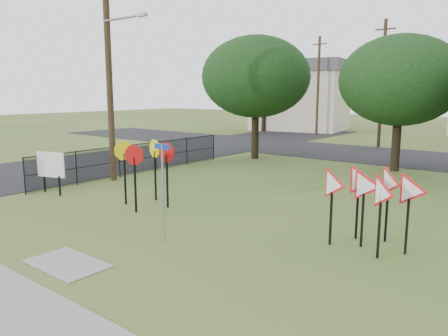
# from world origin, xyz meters

# --- Properties ---
(ground) EXTENTS (140.00, 140.00, 0.00)m
(ground) POSITION_xyz_m (0.00, 0.00, 0.00)
(ground) COLOR #405921
(street_left) EXTENTS (8.00, 50.00, 0.02)m
(street_left) POSITION_xyz_m (-12.00, 10.00, 0.01)
(street_left) COLOR black
(street_left) RESTS_ON ground
(street_far) EXTENTS (60.00, 8.00, 0.02)m
(street_far) POSITION_xyz_m (0.00, 20.00, 0.01)
(street_far) COLOR black
(street_far) RESTS_ON ground
(curb_pad) EXTENTS (2.00, 1.20, 0.02)m
(curb_pad) POSITION_xyz_m (0.00, -2.40, 0.01)
(curb_pad) COLOR gray
(curb_pad) RESTS_ON ground
(street_name_sign) EXTENTS (0.55, 0.05, 2.65)m
(street_name_sign) POSITION_xyz_m (0.61, 0.14, 1.54)
(street_name_sign) COLOR gray
(street_name_sign) RESTS_ON ground
(stop_sign_cluster) EXTENTS (2.06, 1.81, 2.29)m
(stop_sign_cluster) POSITION_xyz_m (-2.60, 2.34, 1.71)
(stop_sign_cluster) COLOR black
(stop_sign_cluster) RESTS_ON ground
(yield_sign_cluster) EXTENTS (2.66, 1.87, 2.10)m
(yield_sign_cluster) POSITION_xyz_m (5.10, 3.15, 1.55)
(yield_sign_cluster) COLOR black
(yield_sign_cluster) RESTS_ON ground
(info_board) EXTENTS (1.29, 0.42, 1.67)m
(info_board) POSITION_xyz_m (-6.95, 1.26, 1.10)
(info_board) COLOR black
(info_board) RESTS_ON ground
(utility_pole_main) EXTENTS (3.55, 0.33, 10.00)m
(utility_pole_main) POSITION_xyz_m (-7.24, 4.50, 5.21)
(utility_pole_main) COLOR #3E2D1D
(utility_pole_main) RESTS_ON ground
(far_pole_a) EXTENTS (1.40, 0.24, 9.00)m
(far_pole_a) POSITION_xyz_m (-2.00, 24.00, 4.60)
(far_pole_a) COLOR #3E2D1D
(far_pole_a) RESTS_ON ground
(far_pole_c) EXTENTS (1.40, 0.24, 9.00)m
(far_pole_c) POSITION_xyz_m (-10.00, 30.00, 4.60)
(far_pole_c) COLOR #3E2D1D
(far_pole_c) RESTS_ON ground
(fence_run) EXTENTS (0.05, 11.55, 1.50)m
(fence_run) POSITION_xyz_m (-7.60, 6.25, 0.78)
(fence_run) COLOR black
(fence_run) RESTS_ON ground
(house_left) EXTENTS (10.58, 8.88, 7.20)m
(house_left) POSITION_xyz_m (-14.00, 34.00, 3.65)
(house_left) COLOR beige
(house_left) RESTS_ON ground
(tree_near_left) EXTENTS (6.40, 6.40, 7.27)m
(tree_near_left) POSITION_xyz_m (-6.00, 14.00, 4.86)
(tree_near_left) COLOR black
(tree_near_left) RESTS_ON ground
(tree_near_mid) EXTENTS (6.00, 6.00, 6.80)m
(tree_near_mid) POSITION_xyz_m (2.00, 15.00, 4.54)
(tree_near_mid) COLOR black
(tree_near_mid) RESTS_ON ground
(tree_far_left) EXTENTS (6.80, 6.80, 7.73)m
(tree_far_left) POSITION_xyz_m (-16.00, 30.00, 5.17)
(tree_far_left) COLOR black
(tree_far_left) RESTS_ON ground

